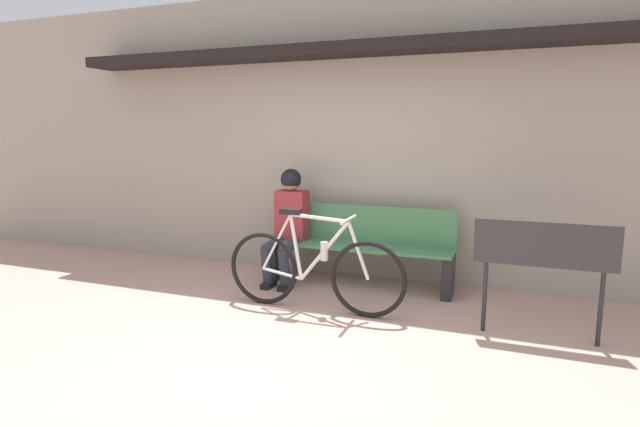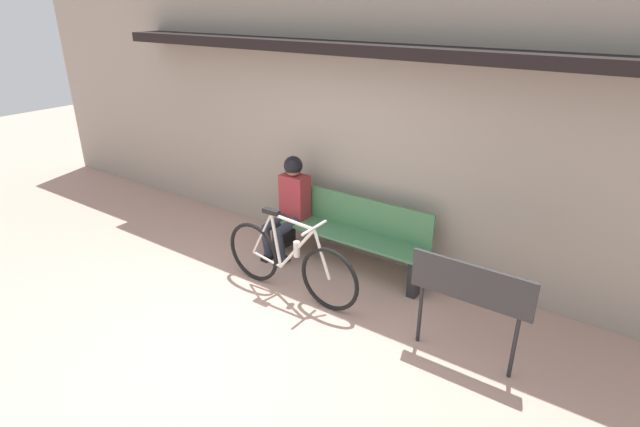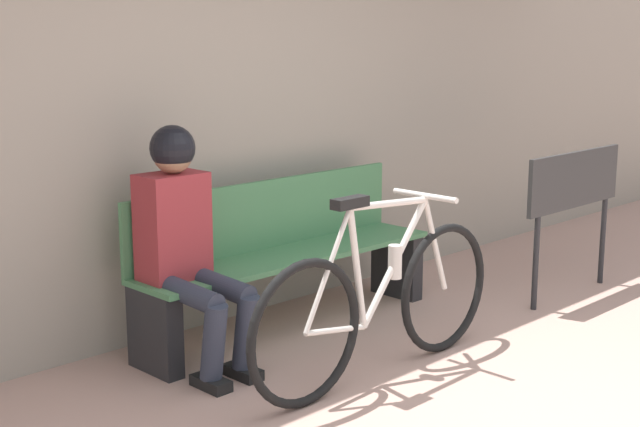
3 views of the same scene
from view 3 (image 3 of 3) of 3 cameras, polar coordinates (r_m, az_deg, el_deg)
The scene contains 5 objects.
storefront_wall at distance 5.15m, azimuth -7.51°, elevation 11.07°, with size 12.00×0.56×3.20m.
park_bench_near at distance 5.16m, azimuth -2.33°, elevation -2.83°, with size 1.99×0.42×0.85m.
bicycle at distance 4.44m, azimuth 3.92°, elevation -5.68°, with size 1.74×0.40×0.94m.
person_seated at distance 4.51m, azimuth -8.67°, elevation -1.19°, with size 0.34×0.64×1.25m.
signboard at distance 5.93m, azimuth 15.97°, elevation 1.57°, with size 1.06×0.04×0.95m.
Camera 3 is at (-3.14, -1.70, 1.70)m, focal length 50.00 mm.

